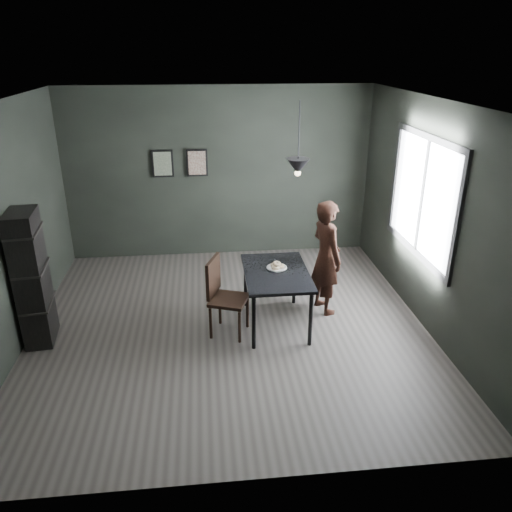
{
  "coord_description": "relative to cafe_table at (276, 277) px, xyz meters",
  "views": [
    {
      "loc": [
        -0.26,
        -5.6,
        3.37
      ],
      "look_at": [
        0.35,
        0.05,
        0.95
      ],
      "focal_mm": 35.0,
      "sensor_mm": 36.0,
      "label": 1
    }
  ],
  "objects": [
    {
      "name": "pendant_lamp",
      "position": [
        0.25,
        0.1,
        1.38
      ],
      "size": [
        0.28,
        0.28,
        0.86
      ],
      "color": "black",
      "rests_on": "ground"
    },
    {
      "name": "framed_print_right",
      "position": [
        -0.95,
        2.47,
        0.93
      ],
      "size": [
        0.34,
        0.04,
        0.44
      ],
      "color": "black",
      "rests_on": "ground"
    },
    {
      "name": "white_plate",
      "position": [
        0.02,
        0.09,
        0.08
      ],
      "size": [
        0.23,
        0.23,
        0.01
      ],
      "primitive_type": "cylinder",
      "color": "white",
      "rests_on": "cafe_table"
    },
    {
      "name": "wood_chair",
      "position": [
        -0.69,
        -0.12,
        -0.1
      ],
      "size": [
        0.55,
        0.55,
        1.0
      ],
      "rotation": [
        0.0,
        0.0,
        -0.36
      ],
      "color": "black",
      "rests_on": "ground"
    },
    {
      "name": "cafe_table",
      "position": [
        0.0,
        0.0,
        0.0
      ],
      "size": [
        0.8,
        1.2,
        0.75
      ],
      "color": "black",
      "rests_on": "ground"
    },
    {
      "name": "ground",
      "position": [
        -0.6,
        0.0,
        -0.67
      ],
      "size": [
        5.0,
        5.0,
        0.0
      ],
      "primitive_type": "plane",
      "color": "#35312E",
      "rests_on": "ground"
    },
    {
      "name": "framed_print_left",
      "position": [
        -1.5,
        2.47,
        0.93
      ],
      "size": [
        0.34,
        0.04,
        0.44
      ],
      "color": "black",
      "rests_on": "ground"
    },
    {
      "name": "window_assembly",
      "position": [
        1.87,
        0.2,
        0.93
      ],
      "size": [
        0.04,
        1.96,
        1.56
      ],
      "color": "white",
      "rests_on": "ground"
    },
    {
      "name": "ceiling",
      "position": [
        -0.6,
        0.0,
        2.13
      ],
      "size": [
        5.0,
        5.0,
        0.02
      ],
      "color": "silver",
      "rests_on": "ground"
    },
    {
      "name": "back_wall",
      "position": [
        -0.6,
        2.5,
        0.73
      ],
      "size": [
        5.0,
        0.1,
        2.8
      ],
      "primitive_type": "cube",
      "color": "black",
      "rests_on": "ground"
    },
    {
      "name": "woman",
      "position": [
        0.71,
        0.31,
        0.11
      ],
      "size": [
        0.53,
        0.66,
        1.56
      ],
      "primitive_type": "imported",
      "rotation": [
        0.0,
        0.0,
        1.88
      ],
      "color": "black",
      "rests_on": "ground"
    },
    {
      "name": "donut_pile",
      "position": [
        0.02,
        0.09,
        0.12
      ],
      "size": [
        0.17,
        0.19,
        0.08
      ],
      "rotation": [
        0.0,
        0.0,
        -0.01
      ],
      "color": "beige",
      "rests_on": "white_plate"
    },
    {
      "name": "shelf_unit",
      "position": [
        -2.92,
        -0.05,
        0.15
      ],
      "size": [
        0.37,
        0.58,
        1.65
      ],
      "primitive_type": "cube",
      "rotation": [
        0.0,
        0.0,
        0.1
      ],
      "color": "black",
      "rests_on": "ground"
    }
  ]
}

